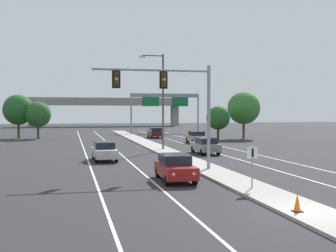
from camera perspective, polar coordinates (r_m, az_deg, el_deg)
ground_plane at (r=18.94m, az=18.04°, el=-10.91°), size 260.00×260.00×0.00m
median_island at (r=35.41m, az=2.97°, el=-4.69°), size 2.40×110.00×0.15m
lane_stripe_oncoming_center at (r=41.36m, az=-5.96°, el=-3.83°), size 0.14×100.00×0.01m
lane_stripe_receding_center at (r=43.45m, az=6.47°, el=-3.55°), size 0.14×100.00×0.01m
edge_stripe_left at (r=41.11m, az=-10.55°, el=-3.89°), size 0.14×100.00×0.01m
edge_stripe_right at (r=44.64m, az=10.48°, el=-3.43°), size 0.14×100.00×0.01m
overhead_signal_mast at (r=30.09m, az=0.60°, el=4.19°), size 8.18×0.44×7.20m
median_sign_post at (r=23.45m, az=10.90°, el=-4.44°), size 0.60×0.10×2.20m
street_lamp_median at (r=46.16m, az=-0.92°, el=3.98°), size 2.58×0.28×10.00m
car_oncoming_red at (r=26.31m, az=0.93°, el=-5.38°), size 1.90×4.50×1.58m
car_oncoming_silver at (r=37.30m, az=-8.27°, el=-3.22°), size 1.93×4.51×1.58m
car_receding_grey at (r=42.76m, az=4.88°, el=-2.54°), size 1.87×4.49×1.58m
car_receding_tan at (r=56.48m, az=3.70°, el=-1.43°), size 1.89×4.50×1.58m
car_receding_darkred at (r=67.70m, az=-1.68°, el=-0.86°), size 1.88×4.50×1.58m
traffic_cone_median_nose at (r=18.57m, az=16.45°, el=-9.56°), size 0.36×0.36×0.74m
highway_sign_gantry at (r=83.24m, az=-0.37°, el=3.36°), size 13.28×0.42×7.50m
overpass_bridge at (r=119.80m, az=-8.10°, el=2.74°), size 42.40×6.40×7.65m
tree_far_left_c at (r=68.32m, az=-16.54°, el=1.44°), size 3.84×3.84×5.55m
tree_far_right_a at (r=66.50m, az=9.82°, el=2.33°), size 4.88×4.88×7.07m
tree_far_left_a at (r=69.85m, az=-18.87°, el=2.01°), size 4.59×4.59×6.64m
tree_far_right_b at (r=62.43m, az=6.53°, el=1.05°), size 3.37×3.37×4.88m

